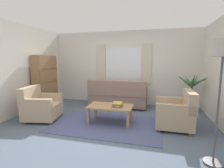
{
  "coord_description": "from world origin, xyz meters",
  "views": [
    {
      "loc": [
        1.12,
        -3.69,
        1.55
      ],
      "look_at": [
        -0.03,
        0.7,
        0.91
      ],
      "focal_mm": 26.39,
      "sensor_mm": 36.0,
      "label": 1
    }
  ],
  "objects_px": {
    "book_stack_on_table": "(117,104)",
    "bookshelf": "(47,83)",
    "armchair_left": "(41,106)",
    "standing_lamp": "(223,57)",
    "armchair_right": "(176,113)",
    "couch": "(118,96)",
    "potted_plant": "(191,93)",
    "coffee_table": "(110,108)"
  },
  "relations": [
    {
      "from": "armchair_right",
      "to": "standing_lamp",
      "type": "xyz_separation_m",
      "value": [
        0.39,
        -1.32,
        1.25
      ]
    },
    {
      "from": "couch",
      "to": "bookshelf",
      "type": "xyz_separation_m",
      "value": [
        -2.28,
        -0.6,
        0.43
      ]
    },
    {
      "from": "coffee_table",
      "to": "bookshelf",
      "type": "distance_m",
      "value": 2.59
    },
    {
      "from": "bookshelf",
      "to": "armchair_right",
      "type": "bearing_deg",
      "value": 79.2
    },
    {
      "from": "couch",
      "to": "book_stack_on_table",
      "type": "xyz_separation_m",
      "value": [
        0.32,
        -1.47,
        0.12
      ]
    },
    {
      "from": "armchair_right",
      "to": "standing_lamp",
      "type": "height_order",
      "value": "standing_lamp"
    },
    {
      "from": "armchair_right",
      "to": "book_stack_on_table",
      "type": "relative_size",
      "value": 2.78
    },
    {
      "from": "bookshelf",
      "to": "book_stack_on_table",
      "type": "bearing_deg",
      "value": 71.42
    },
    {
      "from": "couch",
      "to": "potted_plant",
      "type": "height_order",
      "value": "potted_plant"
    },
    {
      "from": "armchair_left",
      "to": "standing_lamp",
      "type": "bearing_deg",
      "value": -116.32
    },
    {
      "from": "coffee_table",
      "to": "standing_lamp",
      "type": "height_order",
      "value": "standing_lamp"
    },
    {
      "from": "couch",
      "to": "standing_lamp",
      "type": "relative_size",
      "value": 1.03
    },
    {
      "from": "couch",
      "to": "armchair_left",
      "type": "height_order",
      "value": "couch"
    },
    {
      "from": "coffee_table",
      "to": "bookshelf",
      "type": "relative_size",
      "value": 0.64
    },
    {
      "from": "armchair_right",
      "to": "coffee_table",
      "type": "height_order",
      "value": "armchair_right"
    },
    {
      "from": "couch",
      "to": "standing_lamp",
      "type": "height_order",
      "value": "standing_lamp"
    },
    {
      "from": "couch",
      "to": "standing_lamp",
      "type": "distance_m",
      "value": 3.61
    },
    {
      "from": "armchair_left",
      "to": "armchair_right",
      "type": "height_order",
      "value": "same"
    },
    {
      "from": "potted_plant",
      "to": "standing_lamp",
      "type": "relative_size",
      "value": 0.66
    },
    {
      "from": "potted_plant",
      "to": "bookshelf",
      "type": "height_order",
      "value": "bookshelf"
    },
    {
      "from": "book_stack_on_table",
      "to": "bookshelf",
      "type": "distance_m",
      "value": 2.76
    },
    {
      "from": "armchair_right",
      "to": "coffee_table",
      "type": "bearing_deg",
      "value": -86.22
    },
    {
      "from": "coffee_table",
      "to": "armchair_left",
      "type": "bearing_deg",
      "value": -172.82
    },
    {
      "from": "armchair_right",
      "to": "bookshelf",
      "type": "distance_m",
      "value": 4.07
    },
    {
      "from": "armchair_right",
      "to": "coffee_table",
      "type": "distance_m",
      "value": 1.57
    },
    {
      "from": "potted_plant",
      "to": "bookshelf",
      "type": "bearing_deg",
      "value": -171.62
    },
    {
      "from": "potted_plant",
      "to": "book_stack_on_table",
      "type": "bearing_deg",
      "value": -141.72
    },
    {
      "from": "armchair_left",
      "to": "bookshelf",
      "type": "bearing_deg",
      "value": 15.49
    },
    {
      "from": "book_stack_on_table",
      "to": "standing_lamp",
      "type": "bearing_deg",
      "value": -34.18
    },
    {
      "from": "armchair_right",
      "to": "coffee_table",
      "type": "relative_size",
      "value": 0.8
    },
    {
      "from": "couch",
      "to": "coffee_table",
      "type": "xyz_separation_m",
      "value": [
        0.14,
        -1.45,
        0.01
      ]
    },
    {
      "from": "couch",
      "to": "armchair_left",
      "type": "xyz_separation_m",
      "value": [
        -1.72,
        -1.68,
        -0.01
      ]
    },
    {
      "from": "standing_lamp",
      "to": "armchair_right",
      "type": "bearing_deg",
      "value": 106.51
    },
    {
      "from": "armchair_left",
      "to": "standing_lamp",
      "type": "xyz_separation_m",
      "value": [
        3.81,
        -0.99,
        1.25
      ]
    },
    {
      "from": "couch",
      "to": "standing_lamp",
      "type": "bearing_deg",
      "value": 128.01
    },
    {
      "from": "bookshelf",
      "to": "couch",
      "type": "bearing_deg",
      "value": 104.76
    },
    {
      "from": "couch",
      "to": "armchair_right",
      "type": "distance_m",
      "value": 2.18
    },
    {
      "from": "coffee_table",
      "to": "standing_lamp",
      "type": "bearing_deg",
      "value": -32.04
    },
    {
      "from": "couch",
      "to": "potted_plant",
      "type": "distance_m",
      "value": 2.29
    },
    {
      "from": "armchair_left",
      "to": "standing_lamp",
      "type": "height_order",
      "value": "standing_lamp"
    },
    {
      "from": "potted_plant",
      "to": "couch",
      "type": "bearing_deg",
      "value": -178.2
    },
    {
      "from": "book_stack_on_table",
      "to": "potted_plant",
      "type": "xyz_separation_m",
      "value": [
        1.96,
        1.55,
        0.09
      ]
    }
  ]
}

